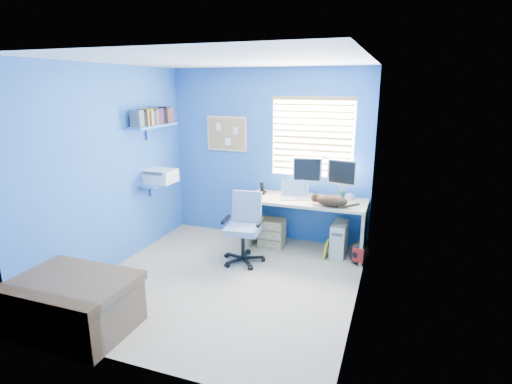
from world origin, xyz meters
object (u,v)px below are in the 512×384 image
(tower_pc, at_px, (339,238))
(office_chair, at_px, (244,236))
(cat, at_px, (332,201))
(desk, at_px, (306,225))
(laptop, at_px, (294,191))

(tower_pc, xyz_separation_m, office_chair, (-1.15, -0.65, 0.11))
(cat, relative_size, tower_pc, 0.91)
(desk, xyz_separation_m, tower_pc, (0.46, 0.02, -0.14))
(desk, bearing_deg, tower_pc, 2.64)
(cat, height_order, tower_pc, cat)
(desk, relative_size, tower_pc, 3.59)
(laptop, relative_size, cat, 0.80)
(desk, height_order, office_chair, office_chair)
(laptop, distance_m, office_chair, 0.94)
(laptop, bearing_deg, desk, -16.47)
(desk, relative_size, laptop, 4.89)
(cat, bearing_deg, desk, 157.66)
(tower_pc, bearing_deg, office_chair, -150.05)
(cat, bearing_deg, tower_pc, 75.49)
(laptop, xyz_separation_m, cat, (0.56, -0.20, -0.04))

